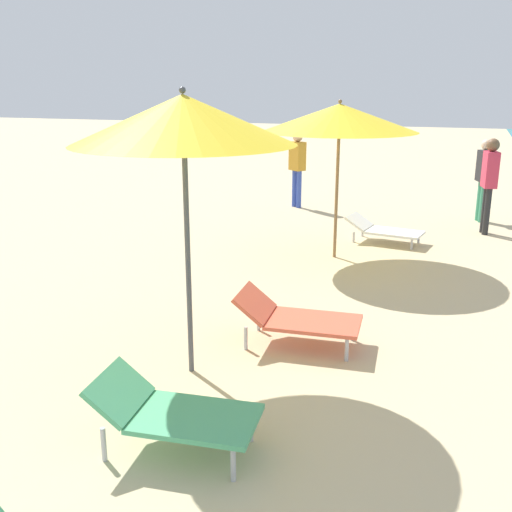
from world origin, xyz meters
TOP-DOWN VIEW (x-y plane):
  - umbrella_second at (0.00, 4.43)m, footprint 1.98×1.98m
  - lounger_second_shoreside at (0.79, 5.36)m, footprint 1.34×0.72m
  - lounger_second_inland at (0.44, 3.21)m, footprint 1.28×0.72m
  - umbrella_farthest at (0.46, 8.80)m, footprint 2.38×2.38m
  - lounger_farthest_shoreside at (1.07, 9.99)m, footprint 1.37×0.77m
  - person_walking_near at (2.75, 11.27)m, footprint 0.29×0.40m
  - person_walking_mid at (2.68, 12.33)m, footprint 0.33×0.41m
  - person_walking_far at (-1.21, 12.50)m, footprint 0.42×0.39m

SIDE VIEW (x-z plane):
  - lounger_farthest_shoreside at x=1.07m, z-range 0.01..0.45m
  - lounger_second_shoreside at x=0.79m, z-range 0.03..0.59m
  - lounger_second_inland at x=0.44m, z-range 0.04..0.61m
  - person_walking_mid at x=2.68m, z-range 0.17..1.81m
  - person_walking_far at x=-1.21m, z-range 0.18..1.86m
  - person_walking_near at x=2.75m, z-range 0.20..1.94m
  - umbrella_farthest at x=0.46m, z-range 0.96..3.41m
  - umbrella_second at x=0.00m, z-range 1.05..3.71m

